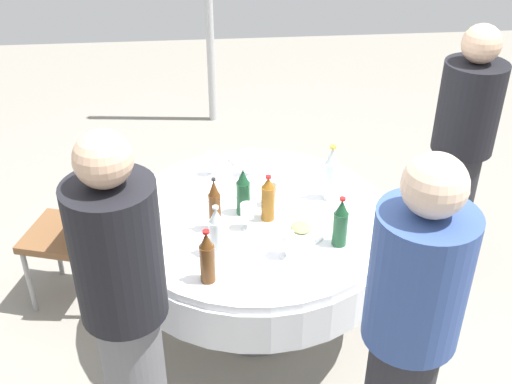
# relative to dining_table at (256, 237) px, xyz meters

# --- Properties ---
(ground_plane) EXTENTS (10.00, 10.00, 0.00)m
(ground_plane) POSITION_rel_dining_table_xyz_m (0.00, 0.00, -0.59)
(ground_plane) COLOR gray
(dining_table) EXTENTS (1.43, 1.43, 0.74)m
(dining_table) POSITION_rel_dining_table_xyz_m (0.00, 0.00, 0.00)
(dining_table) COLOR white
(dining_table) RESTS_ON ground_plane
(bottle_clear_south) EXTENTS (0.07, 0.07, 0.26)m
(bottle_clear_south) POSITION_rel_dining_table_xyz_m (0.31, -0.21, 0.27)
(bottle_clear_south) COLOR silver
(bottle_clear_south) RESTS_ON dining_table
(bottle_dark_green_outer) EXTENTS (0.07, 0.07, 0.27)m
(bottle_dark_green_outer) POSITION_rel_dining_table_xyz_m (-0.02, -0.06, 0.27)
(bottle_dark_green_outer) COLOR #194728
(bottle_dark_green_outer) RESTS_ON dining_table
(bottle_brown_far) EXTENTS (0.07, 0.07, 0.27)m
(bottle_brown_far) POSITION_rel_dining_table_xyz_m (0.50, -0.26, 0.27)
(bottle_brown_far) COLOR #593314
(bottle_brown_far) RESTS_ON dining_table
(bottle_dark_green_east) EXTENTS (0.07, 0.07, 0.26)m
(bottle_dark_green_east) POSITION_rel_dining_table_xyz_m (0.29, 0.37, 0.27)
(bottle_dark_green_east) COLOR #194728
(bottle_dark_green_east) RESTS_ON dining_table
(bottle_amber_west) EXTENTS (0.07, 0.07, 0.25)m
(bottle_amber_west) POSITION_rel_dining_table_xyz_m (0.05, 0.06, 0.26)
(bottle_amber_west) COLOR #8C5619
(bottle_amber_west) RESTS_ON dining_table
(bottle_clear_north) EXTENTS (0.07, 0.07, 0.31)m
(bottle_clear_north) POSITION_rel_dining_table_xyz_m (-0.12, 0.40, 0.29)
(bottle_clear_north) COLOR silver
(bottle_clear_north) RESTS_ON dining_table
(bottle_brown_near) EXTENTS (0.06, 0.06, 0.29)m
(bottle_brown_near) POSITION_rel_dining_table_xyz_m (0.12, -0.21, 0.28)
(bottle_brown_near) COLOR #593314
(bottle_brown_near) RESTS_ON dining_table
(wine_glass_east) EXTENTS (0.06, 0.06, 0.14)m
(wine_glass_east) POSITION_rel_dining_table_xyz_m (-0.42, -0.21, 0.25)
(wine_glass_east) COLOR white
(wine_glass_east) RESTS_ON dining_table
(wine_glass_west) EXTENTS (0.07, 0.07, 0.14)m
(wine_glass_west) POSITION_rel_dining_table_xyz_m (0.36, 0.10, 0.24)
(wine_glass_west) COLOR white
(wine_glass_west) RESTS_ON dining_table
(wine_glass_north) EXTENTS (0.07, 0.07, 0.14)m
(wine_glass_north) POSITION_rel_dining_table_xyz_m (0.12, -0.05, 0.24)
(wine_glass_north) COLOR white
(wine_glass_north) RESTS_ON dining_table
(wine_glass_near) EXTENTS (0.07, 0.07, 0.16)m
(wine_glass_near) POSITION_rel_dining_table_xyz_m (-0.08, 0.11, 0.25)
(wine_glass_near) COLOR white
(wine_glass_near) RESTS_ON dining_table
(wine_glass_front) EXTENTS (0.07, 0.07, 0.16)m
(wine_glass_front) POSITION_rel_dining_table_xyz_m (-0.40, -0.00, 0.26)
(wine_glass_front) COLOR white
(wine_glass_front) RESTS_ON dining_table
(plate_front) EXTENTS (0.22, 0.22, 0.02)m
(plate_front) POSITION_rel_dining_table_xyz_m (-0.14, -0.44, 0.16)
(plate_front) COLOR white
(plate_front) RESTS_ON dining_table
(plate_inner) EXTENTS (0.24, 0.24, 0.04)m
(plate_inner) POSITION_rel_dining_table_xyz_m (0.17, 0.21, 0.16)
(plate_inner) COLOR white
(plate_inner) RESTS_ON dining_table
(knife_outer) EXTENTS (0.05, 0.18, 0.00)m
(knife_outer) POSITION_rel_dining_table_xyz_m (-0.15, -0.17, 0.15)
(knife_outer) COLOR silver
(knife_outer) RESTS_ON dining_table
(fork_far) EXTENTS (0.10, 0.16, 0.00)m
(fork_far) POSITION_rel_dining_table_xyz_m (-0.27, 0.44, 0.15)
(fork_far) COLOR silver
(fork_far) RESTS_ON dining_table
(knife_east) EXTENTS (0.16, 0.11, 0.00)m
(knife_east) POSITION_rel_dining_table_xyz_m (-0.48, 0.29, 0.15)
(knife_east) COLOR silver
(knife_east) RESTS_ON dining_table
(folded_napkin) EXTENTS (0.18, 0.18, 0.02)m
(folded_napkin) POSITION_rel_dining_table_xyz_m (-0.55, -0.03, 0.16)
(folded_napkin) COLOR white
(folded_napkin) RESTS_ON dining_table
(person_south) EXTENTS (0.34, 0.34, 1.58)m
(person_south) POSITION_rel_dining_table_xyz_m (-0.37, 1.20, 0.23)
(person_south) COLOR #26262B
(person_south) RESTS_ON ground_plane
(person_outer) EXTENTS (0.34, 0.34, 1.62)m
(person_outer) POSITION_rel_dining_table_xyz_m (0.77, -0.59, 0.26)
(person_outer) COLOR slate
(person_outer) RESTS_ON ground_plane
(person_far) EXTENTS (0.34, 0.34, 1.65)m
(person_far) POSITION_rel_dining_table_xyz_m (1.07, 0.45, 0.27)
(person_far) COLOR #26262B
(person_far) RESTS_ON ground_plane
(chair_north) EXTENTS (0.50, 0.50, 0.87)m
(chair_north) POSITION_rel_dining_table_xyz_m (-0.30, -0.99, -0.07)
(chair_north) COLOR brown
(chair_north) RESTS_ON ground_plane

